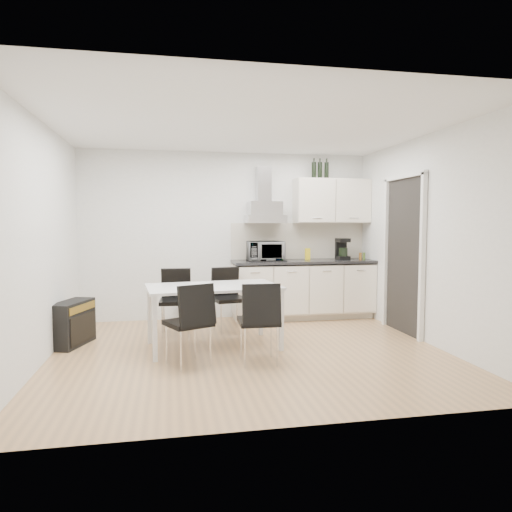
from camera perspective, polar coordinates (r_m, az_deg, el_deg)
The scene contains 15 objects.
ground at distance 5.44m, azimuth -0.76°, elevation -11.88°, with size 4.50×4.50×0.00m, color tan.
wall_back at distance 7.21m, azimuth -3.54°, elevation 2.54°, with size 4.50×0.10×2.60m, color white.
wall_front at distance 3.28m, azimuth 5.29°, elevation 0.61°, with size 4.50×0.10×2.60m, color white.
wall_left at distance 5.32m, azimuth -25.38°, elevation 1.58°, with size 0.10×4.00×2.60m, color white.
wall_right at distance 6.04m, azimuth 20.75°, elevation 1.97°, with size 0.10×4.00×2.60m, color white.
ceiling at distance 5.34m, azimuth -0.79°, elevation 16.02°, with size 4.50×4.50×0.00m, color white.
doorway at distance 6.51m, azimuth 17.87°, elevation -0.03°, with size 0.08×1.04×2.10m, color white.
kitchenette at distance 7.22m, azimuth 6.10°, elevation -1.20°, with size 2.22×0.64×2.52m.
dining_table at distance 5.52m, azimuth -5.36°, elevation -4.43°, with size 1.64×1.05×0.75m.
chair_far_left at distance 6.24m, azimuth -10.01°, elevation -5.71°, with size 0.44×0.50×0.88m, color black, non-canonical shape.
chair_far_right at distance 6.34m, azimuth -3.35°, elevation -5.50°, with size 0.44×0.50×0.88m, color black, non-canonical shape.
chair_near_left at distance 4.90m, azimuth -8.47°, elevation -8.41°, with size 0.44×0.50×0.88m, color black, non-canonical shape.
chair_near_right at distance 4.93m, azimuth 0.32°, elevation -8.28°, with size 0.44×0.50×0.88m, color black, non-canonical shape.
guitar_amp at distance 6.08m, azimuth -21.98°, elevation -7.80°, with size 0.48×0.71×0.55m.
floor_speaker at distance 7.18m, azimuth -8.68°, elevation -6.67°, with size 0.19×0.17×0.32m, color black.
Camera 1 is at (-0.91, -5.15, 1.50)m, focal length 32.00 mm.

